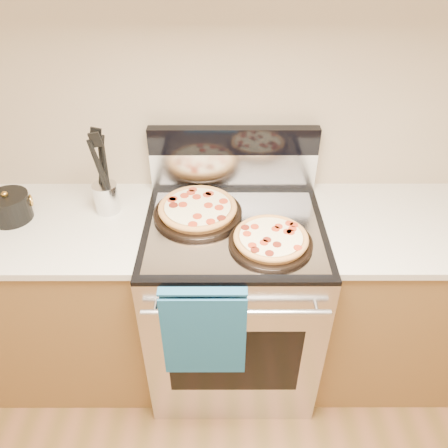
{
  "coord_description": "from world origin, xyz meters",
  "views": [
    {
      "loc": [
        -0.05,
        0.19,
        2.02
      ],
      "look_at": [
        -0.04,
        1.55,
        1.0
      ],
      "focal_mm": 35.0,
      "sensor_mm": 36.0,
      "label": 1
    }
  ],
  "objects_px": {
    "range_body": "(233,303)",
    "utensil_crock": "(106,198)",
    "saucepan": "(9,208)",
    "pepperoni_pizza_front": "(271,240)",
    "pepperoni_pizza_back": "(198,210)"
  },
  "relations": [
    {
      "from": "pepperoni_pizza_back",
      "to": "utensil_crock",
      "type": "xyz_separation_m",
      "value": [
        -0.4,
        0.06,
        0.02
      ]
    },
    {
      "from": "pepperoni_pizza_front",
      "to": "saucepan",
      "type": "distance_m",
      "value": 1.12
    },
    {
      "from": "range_body",
      "to": "utensil_crock",
      "type": "xyz_separation_m",
      "value": [
        -0.56,
        0.13,
        0.53
      ]
    },
    {
      "from": "pepperoni_pizza_front",
      "to": "saucepan",
      "type": "bearing_deg",
      "value": 169.92
    },
    {
      "from": "utensil_crock",
      "to": "saucepan",
      "type": "relative_size",
      "value": 0.76
    },
    {
      "from": "pepperoni_pizza_back",
      "to": "pepperoni_pizza_front",
      "type": "distance_m",
      "value": 0.36
    },
    {
      "from": "range_body",
      "to": "pepperoni_pizza_back",
      "type": "bearing_deg",
      "value": 155.82
    },
    {
      "from": "range_body",
      "to": "utensil_crock",
      "type": "distance_m",
      "value": 0.78
    },
    {
      "from": "utensil_crock",
      "to": "saucepan",
      "type": "height_order",
      "value": "utensil_crock"
    },
    {
      "from": "pepperoni_pizza_back",
      "to": "pepperoni_pizza_front",
      "type": "relative_size",
      "value": 1.14
    },
    {
      "from": "utensil_crock",
      "to": "saucepan",
      "type": "distance_m",
      "value": 0.41
    },
    {
      "from": "range_body",
      "to": "saucepan",
      "type": "xyz_separation_m",
      "value": [
        -0.96,
        0.07,
        0.51
      ]
    },
    {
      "from": "pepperoni_pizza_back",
      "to": "saucepan",
      "type": "height_order",
      "value": "saucepan"
    },
    {
      "from": "range_body",
      "to": "saucepan",
      "type": "height_order",
      "value": "saucepan"
    },
    {
      "from": "pepperoni_pizza_back",
      "to": "saucepan",
      "type": "xyz_separation_m",
      "value": [
        -0.8,
        -0.0,
        0.01
      ]
    }
  ]
}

